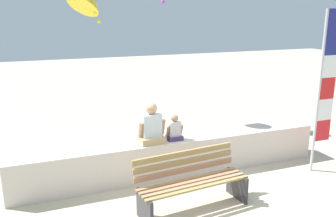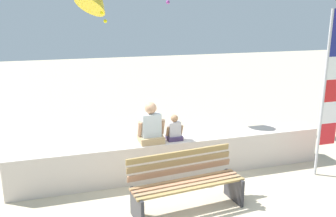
% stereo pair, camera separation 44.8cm
% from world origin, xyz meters
% --- Properties ---
extents(ground_plane, '(40.00, 40.00, 0.00)m').
position_xyz_m(ground_plane, '(0.00, 0.00, 0.00)').
color(ground_plane, '#C1B295').
extents(seawall_ledge, '(5.99, 0.55, 0.71)m').
position_xyz_m(seawall_ledge, '(0.00, 1.36, 0.36)').
color(seawall_ledge, beige).
rests_on(seawall_ledge, ground).
extents(park_bench, '(1.84, 0.78, 0.88)m').
position_xyz_m(park_bench, '(-0.21, 0.09, 0.43)').
color(park_bench, '#9C7D4A').
rests_on(park_bench, ground).
extents(person_adult, '(0.49, 0.36, 0.75)m').
position_xyz_m(person_adult, '(-0.45, 1.31, 1.00)').
color(person_adult, tan).
rests_on(person_adult, seawall_ledge).
extents(person_child, '(0.32, 0.23, 0.48)m').
position_xyz_m(person_child, '(-0.01, 1.31, 0.90)').
color(person_child, '#3B2D53').
rests_on(person_child, seawall_ledge).
extents(flag_banner, '(0.39, 0.05, 3.08)m').
position_xyz_m(flag_banner, '(2.70, 0.52, 1.73)').
color(flag_banner, '#B7B7BC').
rests_on(flag_banner, ground).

